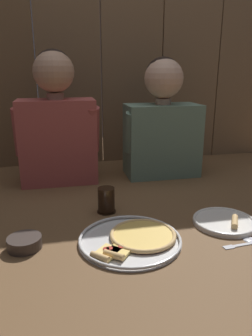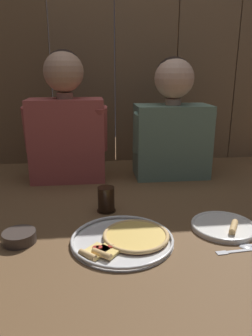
% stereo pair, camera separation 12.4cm
% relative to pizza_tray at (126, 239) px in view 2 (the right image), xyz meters
% --- Properties ---
extents(ground_plane, '(3.20, 3.20, 0.00)m').
position_rel_pizza_tray_xyz_m(ground_plane, '(0.04, 0.14, -0.01)').
color(ground_plane, brown).
extents(pizza_tray, '(0.34, 0.34, 0.03)m').
position_rel_pizza_tray_xyz_m(pizza_tray, '(0.00, 0.00, 0.00)').
color(pizza_tray, silver).
rests_on(pizza_tray, ground).
extents(dinner_plate, '(0.23, 0.23, 0.03)m').
position_rel_pizza_tray_xyz_m(dinner_plate, '(0.36, 0.05, -0.00)').
color(dinner_plate, white).
rests_on(dinner_plate, ground).
extents(drinking_glass, '(0.08, 0.08, 0.10)m').
position_rel_pizza_tray_xyz_m(drinking_glass, '(-0.05, 0.25, 0.04)').
color(drinking_glass, black).
rests_on(drinking_glass, ground).
extents(dipping_bowl, '(0.11, 0.11, 0.04)m').
position_rel_pizza_tray_xyz_m(dipping_bowl, '(-0.35, 0.03, 0.01)').
color(dipping_bowl, '#3D332D').
rests_on(dipping_bowl, ground).
extents(table_fork, '(0.13, 0.03, 0.01)m').
position_rel_pizza_tray_xyz_m(table_fork, '(0.33, -0.10, -0.01)').
color(table_fork, silver).
rests_on(table_fork, ground).
extents(table_knife, '(0.15, 0.07, 0.01)m').
position_rel_pizza_tray_xyz_m(table_knife, '(0.37, -0.06, -0.01)').
color(table_knife, silver).
rests_on(table_knife, ground).
extents(diner_left, '(0.40, 0.21, 0.64)m').
position_rel_pizza_tray_xyz_m(diner_left, '(-0.23, 0.67, 0.30)').
color(diner_left, '#AD4C47').
rests_on(diner_left, ground).
extents(diner_right, '(0.42, 0.21, 0.61)m').
position_rel_pizza_tray_xyz_m(diner_right, '(0.31, 0.67, 0.28)').
color(diner_right, slate).
rests_on(diner_right, ground).
extents(wooden_backdrop_wall, '(2.19, 0.03, 1.31)m').
position_rel_pizza_tray_xyz_m(wooden_backdrop_wall, '(0.04, 1.00, 0.65)').
color(wooden_backdrop_wall, brown).
rests_on(wooden_backdrop_wall, ground).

